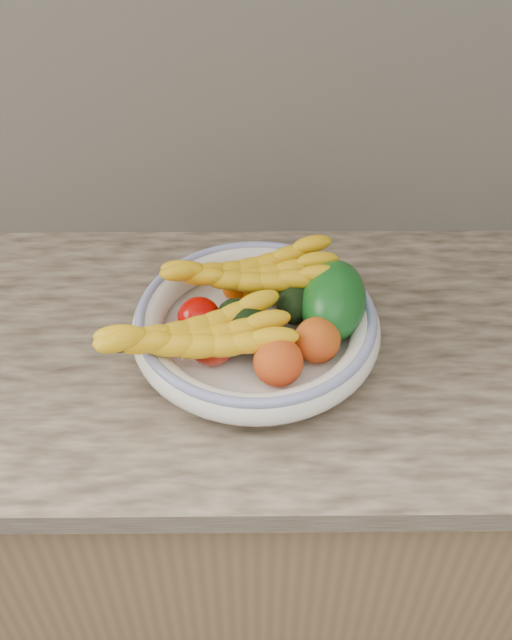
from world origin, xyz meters
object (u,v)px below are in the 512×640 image
object	(u,v)px
green_mango	(333,301)
banana_bunch_front	(196,340)
banana_bunch_back	(250,277)
fruit_bowl	(256,325)

from	to	relation	value
green_mango	banana_bunch_front	world-z (taller)	green_mango
green_mango	banana_bunch_back	world-z (taller)	green_mango
fruit_bowl	banana_bunch_front	world-z (taller)	banana_bunch_front
fruit_bowl	banana_bunch_back	distance (m)	0.08
green_mango	banana_bunch_back	size ratio (longest dim) A/B	0.52
fruit_bowl	banana_bunch_front	distance (m)	0.12
banana_bunch_back	banana_bunch_front	size ratio (longest dim) A/B	0.98
green_mango	banana_bunch_back	bearing A→B (deg)	168.23
green_mango	fruit_bowl	bearing A→B (deg)	-160.46
banana_bunch_back	green_mango	bearing A→B (deg)	-26.87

